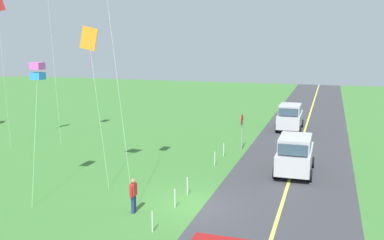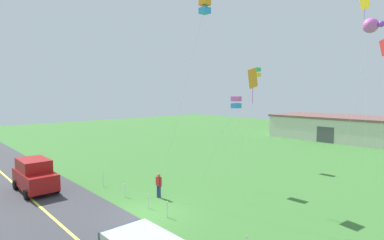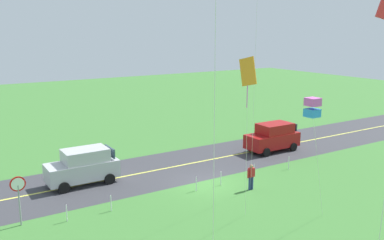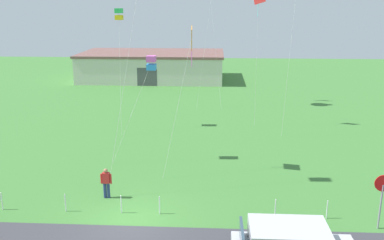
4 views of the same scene
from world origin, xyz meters
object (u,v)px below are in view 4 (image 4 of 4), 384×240
object	(u,v)px
stop_sign	(382,191)
kite_cyan_top	(119,14)
person_adult_near	(106,182)
warehouse_distant	(153,66)
kite_purple_back	(151,63)
kite_yellow_high	(191,41)

from	to	relation	value
stop_sign	kite_cyan_top	distance (m)	22.58
person_adult_near	warehouse_distant	xyz separation A→B (m)	(-2.72, 35.34, 0.89)
kite_purple_back	kite_cyan_top	bearing A→B (deg)	115.57
stop_sign	kite_purple_back	bearing A→B (deg)	143.72
kite_yellow_high	kite_cyan_top	world-z (taller)	kite_cyan_top
kite_cyan_top	warehouse_distant	bearing A→B (deg)	92.02
stop_sign	person_adult_near	world-z (taller)	stop_sign
kite_cyan_top	kite_purple_back	size ratio (longest dim) A/B	1.41
kite_purple_back	warehouse_distant	xyz separation A→B (m)	(-4.29, 29.48, -4.40)
stop_sign	person_adult_near	distance (m)	13.06
person_adult_near	kite_cyan_top	bearing A→B (deg)	-101.44
kite_yellow_high	kite_purple_back	size ratio (longest dim) A/B	1.28
person_adult_near	kite_purple_back	size ratio (longest dim) A/B	0.24
kite_yellow_high	kite_cyan_top	distance (m)	10.77
person_adult_near	kite_purple_back	bearing A→B (deg)	-124.82
person_adult_near	kite_yellow_high	bearing A→B (deg)	-152.99
kite_cyan_top	person_adult_near	bearing A→B (deg)	-81.66
person_adult_near	kite_purple_back	xyz separation A→B (m)	(1.58, 5.87, 5.29)
kite_cyan_top	kite_yellow_high	bearing A→B (deg)	-55.63
kite_yellow_high	warehouse_distant	distance (m)	32.26
stop_sign	kite_yellow_high	size ratio (longest dim) A/B	0.30
kite_yellow_high	kite_purple_back	distance (m)	3.29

